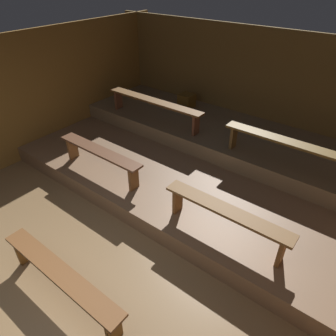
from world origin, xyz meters
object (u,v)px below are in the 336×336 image
bench_middle_right (294,147)px  bench_floor_center (61,276)px  bench_middle_left (154,104)px  bench_lower_right (226,215)px  wooden_crate_middle (187,101)px  bench_lower_left (100,155)px

bench_middle_right → bench_floor_center: bearing=-111.1°
bench_middle_left → bench_middle_right: size_ratio=1.00×
bench_lower_right → bench_middle_left: (-2.65, 1.71, 0.31)m
bench_middle_left → wooden_crate_middle: bearing=82.0°
bench_floor_center → bench_middle_left: bench_middle_left is taller
wooden_crate_middle → bench_middle_right: bearing=-19.8°
bench_middle_right → wooden_crate_middle: (-2.75, 0.99, -0.21)m
bench_lower_right → wooden_crate_middle: wooden_crate_middle is taller
bench_middle_left → wooden_crate_middle: bench_middle_left is taller
bench_floor_center → bench_middle_left: size_ratio=0.84×
bench_middle_left → wooden_crate_middle: size_ratio=7.55×
wooden_crate_middle → bench_lower_right: bearing=-47.0°
bench_lower_left → bench_floor_center: bearing=-54.1°
bench_middle_left → bench_middle_right: bearing=0.0°
bench_floor_center → wooden_crate_middle: wooden_crate_middle is taller
bench_middle_right → bench_middle_left: bearing=180.0°
bench_floor_center → bench_middle_right: (1.35, 3.50, 0.60)m
bench_lower_left → bench_middle_left: bearing=97.7°
bench_middle_left → bench_middle_right: 2.88m
bench_lower_left → bench_lower_right: same height
bench_lower_left → wooden_crate_middle: size_ratio=5.80×
bench_middle_right → wooden_crate_middle: bearing=160.2°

